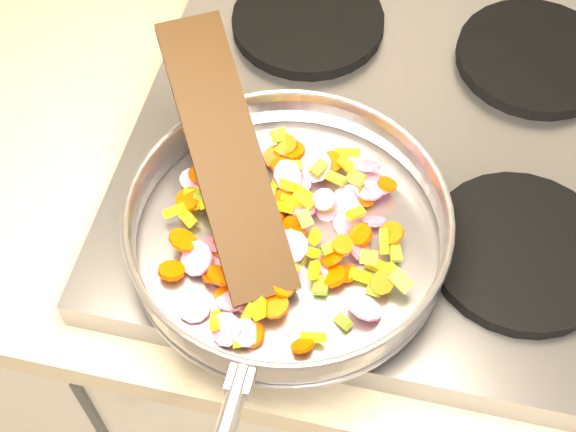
# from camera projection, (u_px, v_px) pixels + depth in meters

# --- Properties ---
(cooktop) EXTENTS (0.60, 0.60, 0.04)m
(cooktop) POSITION_uv_depth(u_px,v_px,m) (401.00, 140.00, 0.93)
(cooktop) COLOR #939399
(cooktop) RESTS_ON counter_top
(grate_fl) EXTENTS (0.19, 0.19, 0.02)m
(grate_fl) POSITION_uv_depth(u_px,v_px,m) (253.00, 201.00, 0.85)
(grate_fl) COLOR black
(grate_fl) RESTS_ON cooktop
(grate_fr) EXTENTS (0.19, 0.19, 0.02)m
(grate_fr) POSITION_uv_depth(u_px,v_px,m) (521.00, 251.00, 0.81)
(grate_fr) COLOR black
(grate_fr) RESTS_ON cooktop
(grate_bl) EXTENTS (0.19, 0.19, 0.02)m
(grate_bl) POSITION_uv_depth(u_px,v_px,m) (308.00, 22.00, 1.00)
(grate_bl) COLOR black
(grate_bl) RESTS_ON cooktop
(grate_br) EXTENTS (0.19, 0.19, 0.02)m
(grate_br) POSITION_uv_depth(u_px,v_px,m) (535.00, 57.00, 0.96)
(grate_br) COLOR black
(grate_br) RESTS_ON cooktop
(saute_pan) EXTENTS (0.36, 0.53, 0.05)m
(saute_pan) POSITION_uv_depth(u_px,v_px,m) (287.00, 228.00, 0.78)
(saute_pan) COLOR #9E9EA5
(saute_pan) RESTS_ON grate_fl
(vegetable_heap) EXTENTS (0.26, 0.26, 0.05)m
(vegetable_heap) POSITION_uv_depth(u_px,v_px,m) (287.00, 231.00, 0.79)
(vegetable_heap) COLOR yellow
(vegetable_heap) RESTS_ON saute_pan
(wooden_spatula) EXTENTS (0.20, 0.27, 0.12)m
(wooden_spatula) POSITION_uv_depth(u_px,v_px,m) (226.00, 154.00, 0.78)
(wooden_spatula) COLOR black
(wooden_spatula) RESTS_ON saute_pan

